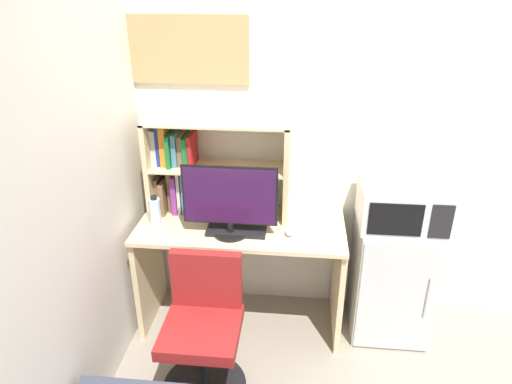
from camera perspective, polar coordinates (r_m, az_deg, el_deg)
The scene contains 11 objects.
wall_back at distance 3.14m, azimuth 22.88°, elevation 6.27°, with size 6.40×0.04×2.60m, color silver.
desk at distance 3.06m, azimuth -1.82°, elevation -7.91°, with size 1.33×0.59×0.78m.
hutch_bookshelf at distance 3.01m, azimuth -7.56°, elevation 3.09°, with size 0.91×0.29×0.64m.
monitor at distance 2.73m, azimuth -3.31°, elevation -0.91°, with size 0.58×0.21×0.45m.
keyboard at distance 2.85m, azimuth -2.48°, elevation -4.90°, with size 0.37×0.15×0.02m, color black.
computer_mouse at distance 2.83m, azimuth 4.23°, elevation -4.99°, with size 0.06×0.08×0.04m, color silver.
water_bottle at distance 2.96m, azimuth -12.51°, elevation -2.41°, with size 0.07×0.07×0.20m.
mini_fridge at distance 3.21m, azimuth 16.52°, elevation -10.26°, with size 0.49×0.49×0.81m.
microwave at distance 2.95m, azimuth 17.78°, elevation -1.58°, with size 0.52×0.40×0.27m.
desk_chair at distance 2.74m, azimuth -6.55°, elevation -17.37°, with size 0.49×0.49×0.83m.
wall_corkboard at distance 2.95m, azimuth -8.64°, elevation 17.18°, with size 0.77×0.02×0.41m, color tan.
Camera 1 is at (-0.53, -2.84, 2.20)m, focal length 32.00 mm.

